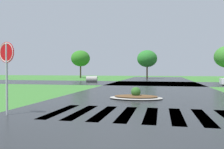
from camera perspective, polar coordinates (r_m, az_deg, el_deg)
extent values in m
cube|color=#232628|center=(14.89, 8.98, -5.26)|extent=(10.66, 80.00, 0.01)
cube|color=#232628|center=(28.65, 10.51, -2.19)|extent=(90.00, 9.60, 0.01)
cube|color=white|center=(9.55, -12.72, -8.87)|extent=(0.45, 3.23, 0.01)
cube|color=white|center=(9.21, -7.57, -9.22)|extent=(0.45, 3.23, 0.01)
cube|color=white|center=(8.95, -2.06, -9.52)|extent=(0.45, 3.23, 0.01)
cube|color=white|center=(8.78, 3.72, -9.73)|extent=(0.45, 3.23, 0.01)
cube|color=white|center=(8.70, 9.69, -9.85)|extent=(0.45, 3.23, 0.01)
cube|color=white|center=(8.71, 15.70, -9.87)|extent=(0.45, 3.23, 0.01)
cube|color=white|center=(8.81, 21.64, -9.78)|extent=(0.45, 3.23, 0.01)
cylinder|color=#B2B5BA|center=(9.28, -24.69, -1.10)|extent=(0.08, 0.08, 2.63)
cylinder|color=red|center=(9.30, -24.74, 5.02)|extent=(0.74, 0.22, 0.76)
torus|color=white|center=(9.30, -24.74, 5.02)|extent=(0.72, 0.23, 0.73)
ellipsoid|color=#9E9B93|center=(13.34, 5.95, -5.75)|extent=(3.05, 1.98, 0.12)
ellipsoid|color=brown|center=(13.33, 5.95, -5.37)|extent=(2.50, 1.62, 0.10)
sphere|color=#2D6023|center=(13.31, 5.96, -4.30)|extent=(0.56, 0.56, 0.56)
cylinder|color=#9E9B93|center=(31.21, -5.05, -1.16)|extent=(1.59, 1.07, 0.82)
cylinder|color=#4C3823|center=(48.11, -7.82, 0.76)|extent=(0.28, 0.28, 2.69)
ellipsoid|color=#2D7220|center=(48.17, -7.83, 3.99)|extent=(3.91, 3.91, 3.32)
cylinder|color=#4C3823|center=(44.15, 8.70, 0.60)|extent=(0.28, 0.28, 2.49)
ellipsoid|color=#287029|center=(44.20, 8.71, 3.93)|extent=(3.78, 3.78, 3.21)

